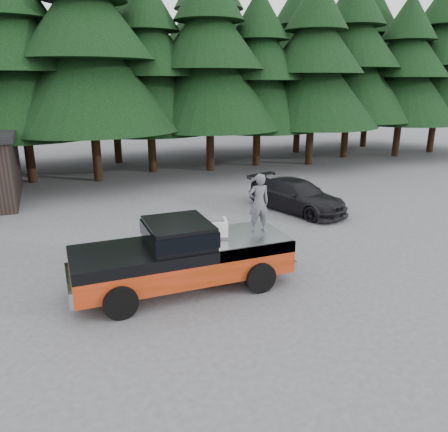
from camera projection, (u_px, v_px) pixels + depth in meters
name	position (u px, v px, depth m)	size (l,w,h in m)	color
ground	(195.00, 280.00, 12.52)	(120.00, 120.00, 0.00)	#4B4B4E
pickup_truck	(183.00, 265.00, 11.84)	(6.00, 2.04, 1.33)	red
truck_cab	(178.00, 232.00, 11.52)	(1.66, 1.90, 0.59)	black
air_compressor	(214.00, 229.00, 12.02)	(0.68, 0.56, 0.47)	silver
man_on_bed	(259.00, 203.00, 12.27)	(0.61, 0.40, 1.69)	#4C4D53
parked_car	(297.00, 196.00, 18.99)	(1.91, 4.71, 1.37)	black
treeline	(107.00, 41.00, 25.63)	(60.15, 16.05, 17.50)	black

